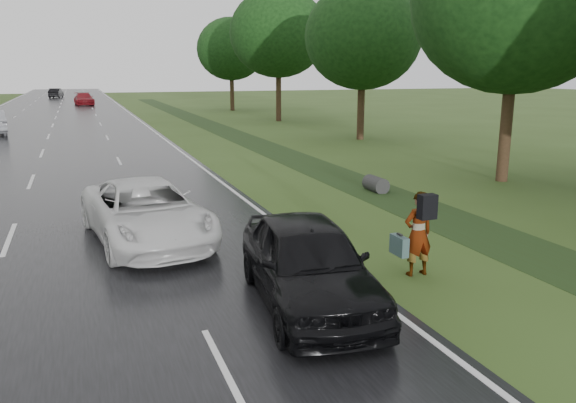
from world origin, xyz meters
The scene contains 12 objects.
road centered at (0.00, 45.00, 0.02)m, with size 14.00×180.00×0.04m, color black.
edge_stripe_east centered at (6.75, 45.00, 0.04)m, with size 0.12×180.00×0.01m, color silver.
center_line centered at (0.00, 45.00, 0.04)m, with size 0.12×180.00×0.01m, color silver.
drainage_ditch centered at (11.50, 18.71, 0.04)m, with size 2.20×120.00×0.56m.
tree_east_c centered at (18.20, 24.00, 6.14)m, with size 7.00×7.00×9.29m.
tree_east_d centered at (17.80, 38.00, 7.15)m, with size 8.00×8.00×10.76m.
tree_east_f centered at (17.50, 52.00, 6.37)m, with size 7.20×7.20×9.62m.
pedestrian centered at (8.18, 2.35, 0.92)m, with size 0.80×0.71×1.78m.
white_pickup centered at (3.24, 6.60, 0.78)m, with size 2.45×5.32×1.48m, color silver.
dark_sedan centered at (5.48, 1.68, 0.83)m, with size 1.87×4.65×1.58m, color black.
far_car_red centered at (2.76, 67.19, 0.79)m, with size 2.09×5.15×1.49m, color maroon.
far_car_dark centered at (-1.00, 89.03, 0.77)m, with size 1.54×4.42×1.46m, color black.
Camera 1 is at (1.85, -7.05, 4.14)m, focal length 35.00 mm.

